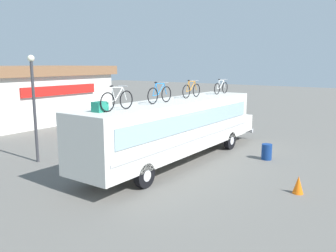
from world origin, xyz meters
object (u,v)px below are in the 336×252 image
(rooftop_bicycle_3, at_px, (191,90))
(traffic_cone, at_px, (298,185))
(rooftop_bicycle_4, at_px, (221,88))
(rooftop_bicycle_1, at_px, (117,100))
(trash_bin, at_px, (267,152))
(rooftop_bicycle_2, at_px, (160,94))
(street_lamp, at_px, (34,99))
(luggage_bag_1, at_px, (100,107))
(bus, at_px, (177,126))

(rooftop_bicycle_3, relative_size, traffic_cone, 2.50)
(traffic_cone, bearing_deg, rooftop_bicycle_4, 48.16)
(rooftop_bicycle_1, bearing_deg, trash_bin, -24.45)
(rooftop_bicycle_2, bearing_deg, rooftop_bicycle_3, 3.56)
(rooftop_bicycle_1, bearing_deg, rooftop_bicycle_2, 3.34)
(rooftop_bicycle_4, height_order, street_lamp, street_lamp)
(traffic_cone, bearing_deg, luggage_bag_1, 123.27)
(traffic_cone, bearing_deg, bus, 80.41)
(rooftop_bicycle_2, relative_size, rooftop_bicycle_4, 1.05)
(luggage_bag_1, relative_size, street_lamp, 0.09)
(rooftop_bicycle_2, height_order, trash_bin, rooftop_bicycle_2)
(bus, bearing_deg, street_lamp, 126.74)
(rooftop_bicycle_2, bearing_deg, luggage_bag_1, 178.64)
(trash_bin, distance_m, traffic_cone, 4.60)
(rooftop_bicycle_1, height_order, rooftop_bicycle_2, rooftop_bicycle_2)
(rooftop_bicycle_1, height_order, rooftop_bicycle_3, rooftop_bicycle_1)
(bus, relative_size, rooftop_bicycle_3, 7.72)
(luggage_bag_1, xyz_separation_m, rooftop_bicycle_2, (3.50, -0.08, 0.21))
(luggage_bag_1, distance_m, trash_bin, 8.99)
(rooftop_bicycle_4, height_order, traffic_cone, rooftop_bicycle_4)
(rooftop_bicycle_4, distance_m, traffic_cone, 8.52)
(trash_bin, bearing_deg, luggage_bag_1, 155.80)
(trash_bin, relative_size, street_lamp, 0.15)
(rooftop_bicycle_3, xyz_separation_m, street_lamp, (-5.51, 5.34, -0.31))
(traffic_cone, bearing_deg, trash_bin, 33.89)
(rooftop_bicycle_2, distance_m, trash_bin, 6.26)
(rooftop_bicycle_4, bearing_deg, trash_bin, -113.92)
(luggage_bag_1, xyz_separation_m, trash_bin, (7.80, -3.50, -2.79))
(trash_bin, height_order, traffic_cone, trash_bin)
(rooftop_bicycle_3, bearing_deg, bus, -175.74)
(trash_bin, bearing_deg, rooftop_bicycle_3, 110.47)
(traffic_cone, bearing_deg, rooftop_bicycle_3, 68.18)
(bus, bearing_deg, luggage_bag_1, 179.92)
(luggage_bag_1, relative_size, rooftop_bicycle_1, 0.28)
(rooftop_bicycle_2, height_order, rooftop_bicycle_4, rooftop_bicycle_2)
(luggage_bag_1, height_order, trash_bin, luggage_bag_1)
(rooftop_bicycle_2, height_order, traffic_cone, rooftop_bicycle_2)
(trash_bin, distance_m, street_lamp, 11.59)
(street_lamp, bearing_deg, luggage_bag_1, -99.78)
(bus, distance_m, street_lamp, 6.92)
(luggage_bag_1, height_order, rooftop_bicycle_4, rooftop_bicycle_4)
(traffic_cone, bearing_deg, street_lamp, 104.81)
(luggage_bag_1, relative_size, trash_bin, 0.62)
(bus, bearing_deg, rooftop_bicycle_2, -177.11)
(rooftop_bicycle_3, bearing_deg, rooftop_bicycle_1, -176.55)
(rooftop_bicycle_1, distance_m, traffic_cone, 7.37)
(bus, xyz_separation_m, trash_bin, (2.79, -3.50, -1.37))
(bus, bearing_deg, traffic_cone, -99.59)
(rooftop_bicycle_3, relative_size, street_lamp, 0.33)
(rooftop_bicycle_2, xyz_separation_m, rooftop_bicycle_4, (5.80, -0.05, -0.03))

